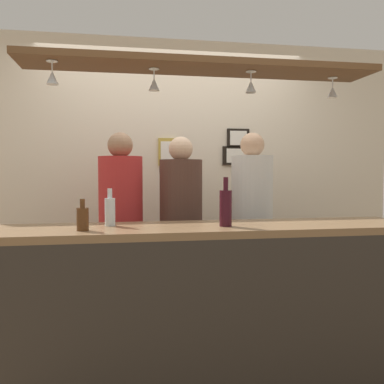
{
  "coord_description": "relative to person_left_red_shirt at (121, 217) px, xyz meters",
  "views": [
    {
      "loc": [
        -0.52,
        -2.86,
        1.36
      ],
      "look_at": [
        0.0,
        0.1,
        1.21
      ],
      "focal_mm": 38.93,
      "sensor_mm": 36.0,
      "label": 1
    }
  ],
  "objects": [
    {
      "name": "person_right_white_patterned_shirt",
      "position": [
        1.06,
        0.0,
        0.01
      ],
      "size": [
        0.34,
        0.34,
        1.68
      ],
      "color": "#2D334C",
      "rests_on": "ground_plane"
    },
    {
      "name": "hanging_wineglass_center_left",
      "position": [
        0.81,
        -0.73,
        0.9
      ],
      "size": [
        0.07,
        0.07,
        0.13
      ],
      "color": "silver",
      "rests_on": "overhead_glass_rack"
    },
    {
      "name": "hanging_wineglass_left",
      "position": [
        0.2,
        -0.7,
        0.9
      ],
      "size": [
        0.07,
        0.07,
        0.13
      ],
      "color": "silver",
      "rests_on": "overhead_glass_rack"
    },
    {
      "name": "picture_frame_upper_small",
      "position": [
        1.13,
        0.64,
        0.68
      ],
      "size": [
        0.22,
        0.02,
        0.18
      ],
      "color": "black",
      "rests_on": "back_wall"
    },
    {
      "name": "hanging_wineglass_center",
      "position": [
        1.4,
        -0.66,
        0.9
      ],
      "size": [
        0.07,
        0.07,
        0.13
      ],
      "color": "silver",
      "rests_on": "overhead_glass_rack"
    },
    {
      "name": "back_wall",
      "position": [
        0.51,
        0.68,
        0.3
      ],
      "size": [
        4.4,
        0.06,
        2.6
      ],
      "primitive_type": "cube",
      "color": "beige",
      "rests_on": "ground_plane"
    },
    {
      "name": "person_middle_brown_shirt",
      "position": [
        0.47,
        0.0,
        -0.02
      ],
      "size": [
        0.34,
        0.34,
        1.64
      ],
      "color": "#2D334C",
      "rests_on": "ground_plane"
    },
    {
      "name": "overhead_glass_rack",
      "position": [
        0.51,
        -0.72,
        1.01
      ],
      "size": [
        2.2,
        0.36,
        0.04
      ],
      "primitive_type": "cube",
      "color": "brown"
    },
    {
      "name": "picture_frame_crest",
      "position": [
        0.44,
        0.64,
        0.54
      ],
      "size": [
        0.18,
        0.02,
        0.26
      ],
      "color": "#B29338",
      "rests_on": "back_wall"
    },
    {
      "name": "bottle_soda_clear",
      "position": [
        -0.07,
        -0.68,
        0.12
      ],
      "size": [
        0.06,
        0.06,
        0.23
      ],
      "color": "silver",
      "rests_on": "bar_counter"
    },
    {
      "name": "hanging_wineglass_far_left",
      "position": [
        -0.38,
        -0.78,
        0.9
      ],
      "size": [
        0.07,
        0.07,
        0.13
      ],
      "color": "silver",
      "rests_on": "overhead_glass_rack"
    },
    {
      "name": "bar_counter",
      "position": [
        0.51,
        -0.92,
        -0.31
      ],
      "size": [
        2.7,
        0.55,
        1.03
      ],
      "color": "brown",
      "rests_on": "ground_plane"
    },
    {
      "name": "ground_plane",
      "position": [
        0.51,
        -0.42,
        -1.0
      ],
      "size": [
        8.0,
        8.0,
        0.0
      ],
      "primitive_type": "plane",
      "color": "olive"
    },
    {
      "name": "bottle_wine_dark_red",
      "position": [
        0.63,
        -0.83,
        0.14
      ],
      "size": [
        0.08,
        0.08,
        0.3
      ],
      "color": "#380F19",
      "rests_on": "bar_counter"
    },
    {
      "name": "bottle_beer_brown_stubby",
      "position": [
        -0.22,
        -0.87,
        0.1
      ],
      "size": [
        0.07,
        0.07,
        0.18
      ],
      "color": "#512D14",
      "rests_on": "bar_counter"
    },
    {
      "name": "picture_frame_lower_pair",
      "position": [
        1.13,
        0.64,
        0.51
      ],
      "size": [
        0.3,
        0.02,
        0.18
      ],
      "color": "black",
      "rests_on": "back_wall"
    },
    {
      "name": "person_left_red_shirt",
      "position": [
        0.0,
        0.0,
        0.0
      ],
      "size": [
        0.34,
        0.34,
        1.66
      ],
      "color": "#2D334C",
      "rests_on": "ground_plane"
    }
  ]
}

